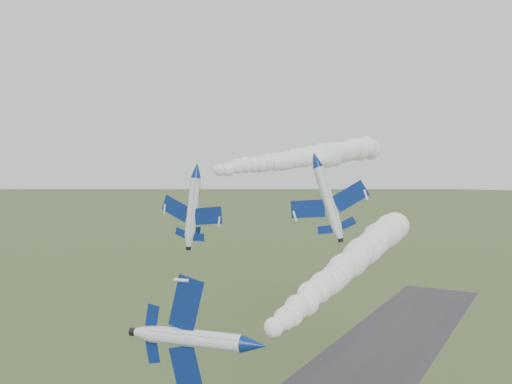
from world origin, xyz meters
TOP-DOWN VIEW (x-y plane):
  - jet_lead at (14.91, -4.82)m, footprint 3.45×12.51m
  - smoke_trail_jet_lead at (11.30, 31.40)m, footprint 14.98×66.81m
  - jet_pair_left at (-8.91, 22.00)m, footprint 10.45×12.62m
  - smoke_trail_jet_pair_left at (-7.47, 60.98)m, footprint 9.51×72.31m
  - jet_pair_right at (8.50, 23.41)m, footprint 9.78×11.86m
  - smoke_trail_jet_pair_right at (-0.61, 51.30)m, footprint 20.88×51.55m

SIDE VIEW (x-z plane):
  - jet_lead at x=14.91m, z-range 23.97..34.31m
  - smoke_trail_jet_lead at x=11.30m, z-range 27.99..33.18m
  - jet_pair_left at x=-8.91m, z-range 41.22..44.49m
  - jet_pair_right at x=8.50m, z-range 42.32..46.19m
  - smoke_trail_jet_pair_right at x=-0.61m, z-range 42.62..47.36m
  - smoke_trail_jet_pair_left at x=-7.47m, z-range 42.64..47.97m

